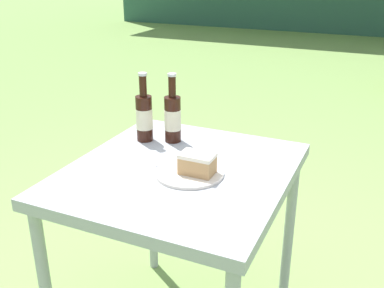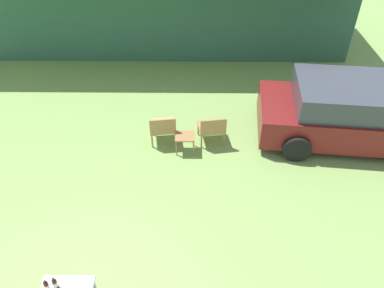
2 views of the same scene
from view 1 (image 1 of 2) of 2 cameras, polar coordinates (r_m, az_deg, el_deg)
patio_table at (r=1.54m, az=-1.54°, el=-5.86°), size 0.72×0.78×0.75m
cake_on_plate at (r=1.45m, az=0.18°, el=-3.08°), size 0.23×0.23×0.08m
cola_bottle_near at (r=1.69m, az=-2.48°, el=3.43°), size 0.06×0.06×0.26m
cola_bottle_far at (r=1.71m, az=-6.09°, el=3.52°), size 0.06×0.06×0.26m
fork at (r=1.48m, az=-1.85°, el=-3.47°), size 0.17×0.03×0.01m
loose_bottle_cap at (r=1.52m, az=0.68°, el=-2.65°), size 0.03×0.03×0.01m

